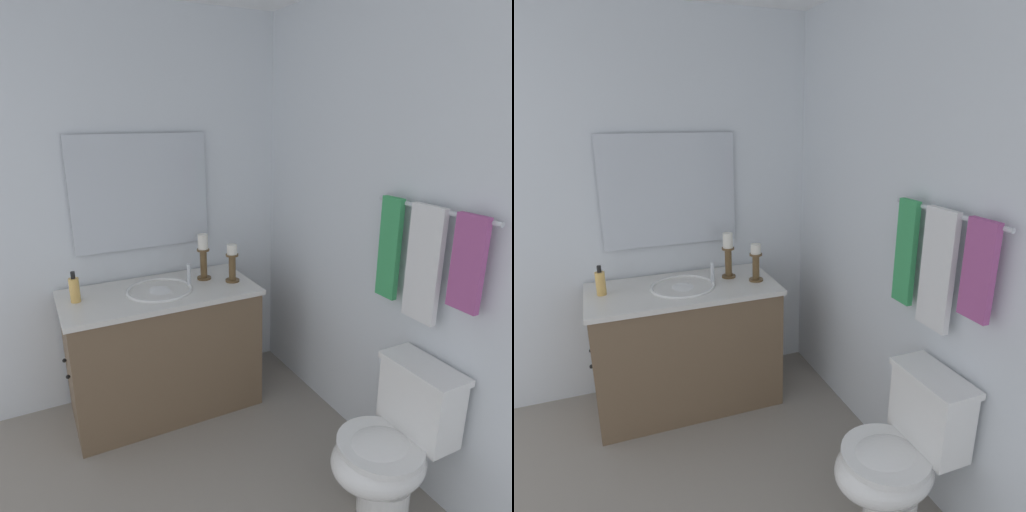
% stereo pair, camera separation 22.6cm
% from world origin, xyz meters
% --- Properties ---
extents(wall_back, '(3.10, 0.04, 2.45)m').
position_xyz_m(wall_back, '(0.00, 1.10, 1.23)').
color(wall_back, silver).
rests_on(wall_back, ground).
extents(wall_left, '(0.04, 2.21, 2.45)m').
position_xyz_m(wall_left, '(-1.55, 0.00, 1.23)').
color(wall_left, silver).
rests_on(wall_left, ground).
extents(vanity_cabinet, '(0.58, 1.16, 0.80)m').
position_xyz_m(vanity_cabinet, '(-1.23, 0.14, 0.40)').
color(vanity_cabinet, brown).
rests_on(vanity_cabinet, ground).
extents(sink_basin, '(0.40, 0.40, 0.24)m').
position_xyz_m(sink_basin, '(-1.23, 0.15, 0.76)').
color(sink_basin, white).
rests_on(sink_basin, vanity_cabinet).
extents(mirror, '(0.02, 0.85, 0.71)m').
position_xyz_m(mirror, '(-1.51, 0.14, 1.35)').
color(mirror, silver).
extents(candle_holder_tall, '(0.09, 0.09, 0.24)m').
position_xyz_m(candle_holder_tall, '(-1.17, 0.60, 0.93)').
color(candle_holder_tall, brown).
rests_on(candle_holder_tall, vanity_cabinet).
extents(candle_holder_short, '(0.09, 0.09, 0.30)m').
position_xyz_m(candle_holder_short, '(-1.30, 0.46, 0.96)').
color(candle_holder_short, brown).
rests_on(candle_holder_short, vanity_cabinet).
extents(soap_bottle, '(0.06, 0.06, 0.18)m').
position_xyz_m(soap_bottle, '(-1.28, -0.33, 0.87)').
color(soap_bottle, '#E5B259').
rests_on(soap_bottle, vanity_cabinet).
extents(toilet, '(0.39, 0.54, 0.75)m').
position_xyz_m(toilet, '(0.07, 0.82, 0.37)').
color(toilet, white).
rests_on(toilet, ground).
extents(towel_bar, '(0.65, 0.02, 0.02)m').
position_xyz_m(towel_bar, '(-0.04, 1.04, 1.43)').
color(towel_bar, silver).
extents(towel_near_vanity, '(0.12, 0.03, 0.50)m').
position_xyz_m(towel_near_vanity, '(-0.26, 1.03, 1.20)').
color(towel_near_vanity, '#389E59').
rests_on(towel_near_vanity, towel_bar).
extents(towel_center, '(0.18, 0.03, 0.53)m').
position_xyz_m(towel_center, '(-0.04, 1.03, 1.18)').
color(towel_center, white).
rests_on(towel_center, towel_bar).
extents(towel_near_corner, '(0.14, 0.03, 0.40)m').
position_xyz_m(towel_near_corner, '(0.18, 1.03, 1.25)').
color(towel_near_corner, '#A54C8C').
rests_on(towel_near_corner, towel_bar).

